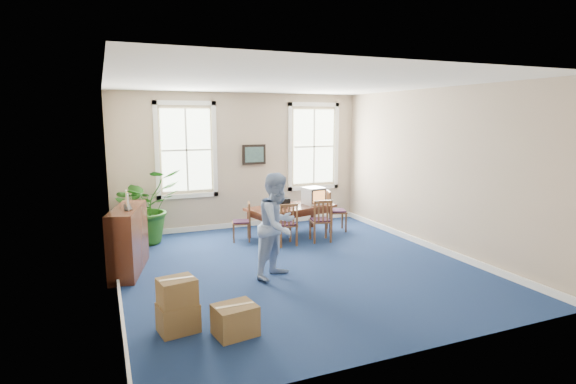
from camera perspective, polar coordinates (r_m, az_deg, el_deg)
name	(u,v)px	position (r m, az deg, el deg)	size (l,w,h in m)	color
floor	(296,266)	(8.13, 0.99, -9.42)	(6.50, 6.50, 0.00)	navy
ceiling	(296,83)	(7.71, 1.06, 13.70)	(6.50, 6.50, 0.00)	white
wall_back	(242,161)	(10.80, -5.92, 3.93)	(6.50, 6.50, 0.00)	tan
wall_front	(418,215)	(5.00, 16.15, -2.80)	(6.50, 6.50, 0.00)	tan
wall_left	(110,188)	(7.12, -21.68, 0.47)	(6.50, 6.50, 0.00)	tan
wall_right	(434,170)	(9.37, 18.10, 2.68)	(6.50, 6.50, 0.00)	tan
baseboard_back	(243,224)	(11.02, -5.74, -4.08)	(6.00, 0.04, 0.12)	white
baseboard_left	(119,287)	(7.50, -20.72, -11.21)	(0.04, 6.50, 0.12)	white
baseboard_right	(429,245)	(9.64, 17.50, -6.45)	(0.04, 6.50, 0.12)	white
window_left	(186,150)	(10.46, -12.78, 5.22)	(1.40, 0.12, 2.20)	white
window_right	(314,147)	(11.45, 3.27, 5.78)	(1.40, 0.12, 2.20)	white
wall_picture	(254,155)	(10.83, -4.33, 4.77)	(0.58, 0.06, 0.48)	black
conference_table	(291,221)	(10.10, 0.37, -3.68)	(1.97, 0.89, 0.67)	#4C2213
crt_tv	(314,196)	(10.27, 3.26, -0.46)	(0.42, 0.46, 0.39)	#B7B7BC
game_console	(325,202)	(10.38, 4.70, -1.31)	(0.16, 0.20, 0.05)	white
equipment_bag	(281,203)	(9.97, -0.91, -1.35)	(0.36, 0.23, 0.18)	black
chair_near_left	(286,224)	(9.32, -0.30, -4.07)	(0.40, 0.40, 0.90)	brown
chair_near_right	(320,220)	(9.64, 4.14, -3.56)	(0.41, 0.41, 0.92)	brown
chair_end_left	(241,222)	(9.70, -5.98, -3.78)	(0.38, 0.38, 0.84)	brown
chair_end_right	(337,211)	(10.57, 6.19, -2.38)	(0.42, 0.42, 0.95)	brown
man	(278,225)	(7.40, -1.30, -4.28)	(0.85, 0.66, 1.75)	#8DA9D3
credenza	(128,239)	(8.19, -19.62, -5.66)	(0.42, 1.46, 1.14)	#4C2213
brochure_rack	(127,198)	(8.04, -19.75, -0.73)	(0.11, 0.64, 0.28)	#99999E
potted_plant	(146,206)	(9.91, -17.64, -1.72)	(1.41, 1.23, 1.57)	#1B4C12
cardboard_boxes	(191,299)	(5.97, -12.24, -13.12)	(1.26, 1.26, 0.72)	olive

